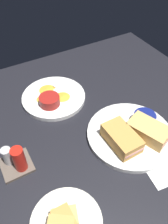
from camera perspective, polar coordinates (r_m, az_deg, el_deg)
name	(u,v)px	position (r cm, az deg, el deg)	size (l,w,h in cm)	color
ground_plane	(99,139)	(79.24, 3.84, -6.73)	(110.00, 110.00, 3.00)	black
plate_sandwich_main	(130,134)	(78.92, 11.30, -5.46)	(28.70, 28.70, 1.60)	silver
sandwich_half_near	(121,138)	(73.32, 9.29, -6.41)	(13.39, 7.85, 4.80)	#C68C42
sandwich_half_far	(148,131)	(77.07, 15.66, -4.51)	(14.89, 11.78, 4.80)	tan
ramekin_dark_sauce	(144,119)	(80.34, 14.71, -1.72)	(7.47, 7.47, 4.34)	navy
spoon_by_dark_ramekin	(136,134)	(77.96, 12.77, -5.30)	(5.78, 9.47, 0.80)	silver
plate_chips_companion	(54,97)	(91.06, -7.53, 3.67)	(24.65, 24.65, 1.60)	silver
ramekin_light_gravy	(49,100)	(85.92, -8.57, 2.89)	(7.66, 7.66, 3.53)	maroon
spoon_by_gravy_ramekin	(55,87)	(94.15, -7.19, 6.29)	(9.20, 6.39, 0.80)	silver
plantain_chip_scatter	(51,94)	(91.13, -8.09, 4.56)	(15.40, 13.74, 0.60)	gold
bread_basket_rear	(66,224)	(61.82, -4.55, -25.97)	(17.76, 17.76, 7.89)	silver
condiment_caddy	(16,160)	(71.23, -16.62, -11.46)	(9.00, 9.00, 9.50)	brown
paper_napkin_folded	(160,169)	(74.22, 18.48, -13.31)	(11.00, 9.00, 0.40)	white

